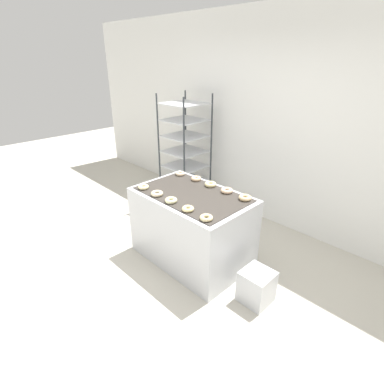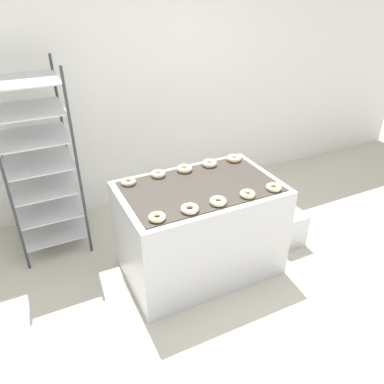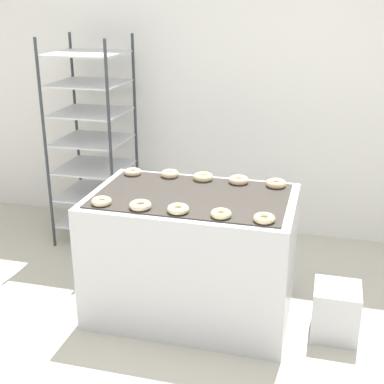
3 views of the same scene
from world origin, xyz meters
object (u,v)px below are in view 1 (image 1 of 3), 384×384
donut_near_right (188,209)px  donut_far_left (196,179)px  donut_near_center (171,200)px  donut_far_center (211,184)px  fryer_machine (192,227)px  baking_rack_cart (185,151)px  donut_far_leftmost (180,174)px  donut_near_left (157,193)px  donut_far_rightmost (245,198)px  donut_near_rightmost (206,218)px  donut_far_right (227,190)px  glaze_bin (256,286)px  donut_near_leftmost (143,187)px

donut_near_right → donut_far_left: bearing=128.8°
donut_near_center → donut_far_center: 0.60m
donut_near_right → donut_far_left: 0.78m
fryer_machine → baking_rack_cart: 1.53m
donut_far_leftmost → donut_near_left: bearing=-65.5°
donut_far_center → donut_far_rightmost: (0.49, -0.01, -0.00)m
donut_near_rightmost → donut_far_left: (-0.73, 0.61, 0.00)m
baking_rack_cart → donut_far_center: (1.11, -0.64, -0.02)m
donut_near_rightmost → donut_far_right: 0.65m
fryer_machine → glaze_bin: size_ratio=3.86×
baking_rack_cart → donut_far_left: 1.08m
baking_rack_cart → donut_near_center: bearing=-48.3°
donut_near_leftmost → donut_near_left: 0.25m
fryer_machine → donut_far_rightmost: size_ratio=9.79×
glaze_bin → donut_far_center: 1.21m
donut_near_right → donut_far_leftmost: bearing=142.0°
donut_near_center → donut_far_rightmost: donut_far_rightmost is taller
donut_far_left → donut_far_right: 0.48m
glaze_bin → donut_far_right: (-0.69, 0.34, 0.69)m
baking_rack_cart → donut_far_rightmost: size_ratio=13.04×
donut_near_right → glaze_bin: bearing=20.4°
donut_near_rightmost → donut_far_leftmost: (-1.00, 0.59, 0.00)m
baking_rack_cart → donut_near_rightmost: size_ratio=14.07×
donut_near_rightmost → donut_far_rightmost: size_ratio=0.93×
glaze_bin → donut_near_right: size_ratio=2.81×
donut_near_rightmost → donut_far_center: donut_far_center is taller
donut_far_rightmost → baking_rack_cart: bearing=157.9°
fryer_machine → donut_near_leftmost: donut_near_leftmost is taller
baking_rack_cart → donut_far_leftmost: size_ratio=14.30×
donut_far_leftmost → donut_far_center: 0.51m
donut_far_right → donut_near_rightmost: bearing=-67.4°
donut_far_right → donut_far_leftmost: bearing=-179.3°
donut_near_rightmost → donut_far_center: size_ratio=0.91×
baking_rack_cart → donut_near_right: bearing=-42.5°
donut_near_left → donut_near_right: 0.49m
donut_far_leftmost → donut_far_rightmost: (1.00, 0.00, 0.00)m
baking_rack_cart → donut_far_center: 1.28m
donut_far_center → donut_far_rightmost: bearing=-1.0°
donut_far_rightmost → donut_far_right: bearing=178.6°
donut_far_leftmost → donut_far_center: size_ratio=0.89×
baking_rack_cart → donut_far_center: size_ratio=12.76×
baking_rack_cart → donut_far_left: baking_rack_cart is taller
baking_rack_cart → donut_far_left: size_ratio=13.98×
donut_near_center → donut_near_rightmost: bearing=-0.7°
baking_rack_cart → donut_far_right: bearing=-25.5°
donut_far_center → donut_far_right: (0.24, -0.00, -0.00)m
donut_far_rightmost → donut_near_left: bearing=-141.2°
baking_rack_cart → donut_near_leftmost: bearing=-63.2°
donut_far_left → donut_far_rightmost: (0.73, -0.02, 0.00)m
donut_near_right → donut_far_leftmost: same height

